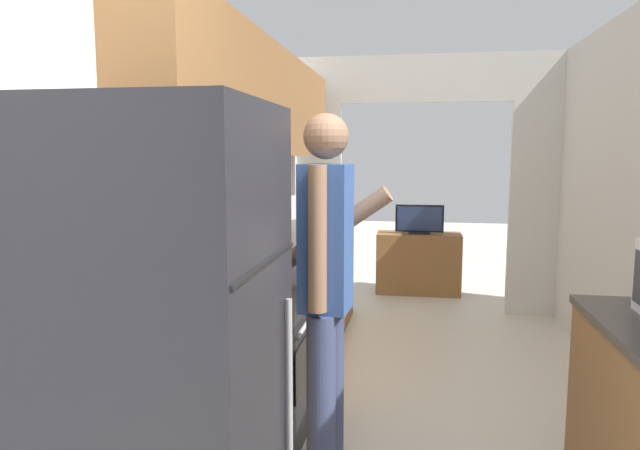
# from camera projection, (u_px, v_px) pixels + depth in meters

# --- Properties ---
(wall_left) EXTENTS (0.38, 6.99, 2.50)m
(wall_left) POSITION_uv_depth(u_px,v_px,m) (217.00, 160.00, 3.30)
(wall_left) COLOR silver
(wall_left) RESTS_ON ground_plane
(wall_far_with_doorway) EXTENTS (2.92, 0.06, 2.50)m
(wall_far_with_doorway) POSITION_uv_depth(u_px,v_px,m) (424.00, 166.00, 5.55)
(wall_far_with_doorway) COLOR silver
(wall_far_with_doorway) RESTS_ON ground_plane
(counter_left) EXTENTS (0.62, 3.48, 0.91)m
(counter_left) POSITION_uv_depth(u_px,v_px,m) (291.00, 304.00, 4.20)
(counter_left) COLOR brown
(counter_left) RESTS_ON ground_plane
(refrigerator) EXTENTS (0.78, 0.72, 1.73)m
(refrigerator) POSITION_uv_depth(u_px,v_px,m) (155.00, 374.00, 1.83)
(refrigerator) COLOR black
(refrigerator) RESTS_ON ground_plane
(range_oven) EXTENTS (0.66, 0.79, 1.05)m
(range_oven) POSITION_uv_depth(u_px,v_px,m) (249.00, 356.00, 3.12)
(range_oven) COLOR black
(range_oven) RESTS_ON ground_plane
(person) EXTENTS (0.56, 0.40, 1.74)m
(person) POSITION_uv_depth(u_px,v_px,m) (326.00, 294.00, 2.55)
(person) COLOR #384266
(person) RESTS_ON ground_plane
(tv_cabinet) EXTENTS (0.93, 0.42, 0.68)m
(tv_cabinet) POSITION_uv_depth(u_px,v_px,m) (418.00, 263.00, 6.41)
(tv_cabinet) COLOR brown
(tv_cabinet) RESTS_ON ground_plane
(television) EXTENTS (0.53, 0.16, 0.32)m
(television) POSITION_uv_depth(u_px,v_px,m) (419.00, 220.00, 6.30)
(television) COLOR black
(television) RESTS_ON tv_cabinet
(knife) EXTENTS (0.14, 0.31, 0.02)m
(knife) POSITION_uv_depth(u_px,v_px,m) (272.00, 256.00, 3.61)
(knife) COLOR #B7B7BC
(knife) RESTS_ON counter_left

